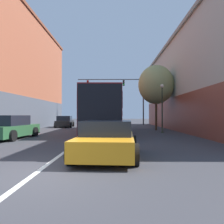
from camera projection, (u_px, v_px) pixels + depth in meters
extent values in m
plane|color=#38383D|center=(35.00, 174.00, 5.32)|extent=(160.00, 160.00, 0.00)
cube|color=silver|center=(94.00, 130.00, 20.52)|extent=(0.14, 42.40, 0.01)
cube|color=#995138|center=(2.00, 71.00, 22.62)|extent=(6.52, 24.30, 12.08)
cube|color=#4C515B|center=(33.00, 113.00, 22.51)|extent=(0.24, 23.81, 3.20)
cube|color=brown|center=(2.00, 14.00, 22.70)|extent=(6.78, 24.54, 0.30)
cube|color=#B7B2A3|center=(223.00, 84.00, 21.16)|extent=(9.98, 28.24, 8.95)
cube|color=brown|center=(172.00, 114.00, 21.18)|extent=(0.24, 27.67, 3.13)
cube|color=gray|center=(223.00, 39.00, 21.22)|extent=(10.38, 28.52, 0.30)
cube|color=maroon|center=(103.00, 111.00, 18.81)|extent=(2.84, 12.94, 3.08)
cube|color=black|center=(103.00, 105.00, 18.81)|extent=(2.89, 12.68, 0.98)
cube|color=beige|center=(103.00, 114.00, 18.80)|extent=(2.88, 12.81, 0.31)
cube|color=black|center=(100.00, 109.00, 12.38)|extent=(2.53, 0.11, 2.95)
cylinder|color=black|center=(92.00, 124.00, 22.77)|extent=(0.32, 1.01, 1.00)
cylinder|color=black|center=(117.00, 124.00, 22.79)|extent=(0.32, 1.01, 1.00)
cylinder|color=black|center=(82.00, 129.00, 14.79)|extent=(0.32, 1.01, 1.00)
cylinder|color=black|center=(121.00, 129.00, 14.80)|extent=(0.32, 1.01, 1.00)
cube|color=orange|center=(107.00, 144.00, 7.40)|extent=(2.01, 3.91, 0.57)
cube|color=black|center=(107.00, 128.00, 7.64)|extent=(1.76, 2.08, 0.49)
cylinder|color=black|center=(86.00, 143.00, 8.65)|extent=(0.26, 0.65, 0.64)
cylinder|color=black|center=(133.00, 144.00, 8.51)|extent=(0.26, 0.65, 0.64)
cylinder|color=black|center=(71.00, 154.00, 6.29)|extent=(0.26, 0.65, 0.64)
cylinder|color=black|center=(135.00, 155.00, 6.16)|extent=(0.26, 0.65, 0.64)
cube|color=#285633|center=(10.00, 130.00, 13.33)|extent=(2.17, 4.63, 0.64)
cube|color=black|center=(8.00, 120.00, 13.12)|extent=(1.87, 2.46, 0.61)
cylinder|color=black|center=(8.00, 132.00, 14.81)|extent=(0.26, 0.64, 0.63)
cylinder|color=black|center=(35.00, 132.00, 14.65)|extent=(0.26, 0.64, 0.63)
cylinder|color=black|center=(13.00, 136.00, 11.86)|extent=(0.26, 0.64, 0.63)
cube|color=black|center=(65.00, 123.00, 26.09)|extent=(2.01, 4.33, 0.61)
cube|color=black|center=(65.00, 118.00, 25.89)|extent=(1.71, 2.30, 0.57)
cylinder|color=black|center=(59.00, 124.00, 27.33)|extent=(0.27, 0.61, 0.59)
cylinder|color=black|center=(73.00, 124.00, 27.45)|extent=(0.27, 0.61, 0.59)
cylinder|color=black|center=(55.00, 125.00, 24.73)|extent=(0.27, 0.61, 0.59)
cylinder|color=black|center=(71.00, 125.00, 24.85)|extent=(0.27, 0.61, 0.59)
cylinder|color=#333338|center=(143.00, 101.00, 31.68)|extent=(0.18, 0.18, 6.94)
cylinder|color=#333338|center=(111.00, 79.00, 31.79)|extent=(9.52, 0.12, 0.12)
cube|color=black|center=(124.00, 83.00, 31.76)|extent=(0.28, 0.24, 0.80)
sphere|color=black|center=(124.00, 81.00, 31.61)|extent=(0.18, 0.18, 0.18)
sphere|color=black|center=(124.00, 83.00, 31.60)|extent=(0.18, 0.18, 0.18)
sphere|color=green|center=(124.00, 85.00, 31.60)|extent=(0.18, 0.18, 0.18)
cube|color=black|center=(88.00, 83.00, 31.82)|extent=(0.28, 0.24, 0.80)
sphere|color=red|center=(88.00, 81.00, 31.68)|extent=(0.18, 0.18, 0.18)
sphere|color=black|center=(88.00, 83.00, 31.67)|extent=(0.18, 0.18, 0.18)
sphere|color=black|center=(88.00, 85.00, 31.67)|extent=(0.18, 0.18, 0.18)
cone|color=#233323|center=(162.00, 132.00, 17.59)|extent=(0.26, 0.26, 0.20)
cylinder|color=#233323|center=(162.00, 110.00, 17.62)|extent=(0.10, 0.10, 3.70)
sphere|color=#EFE5CC|center=(162.00, 86.00, 17.64)|extent=(0.29, 0.29, 0.29)
cylinder|color=#4C3823|center=(156.00, 115.00, 20.87)|extent=(0.21, 0.21, 2.93)
ellipsoid|color=#99A366|center=(156.00, 85.00, 20.91)|extent=(3.39, 3.05, 3.73)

